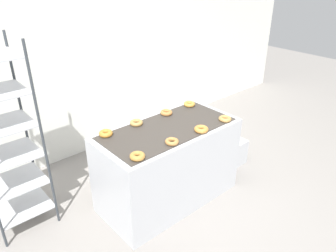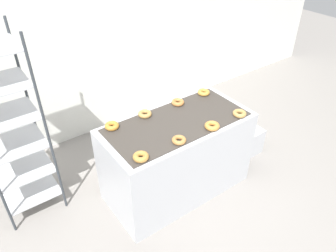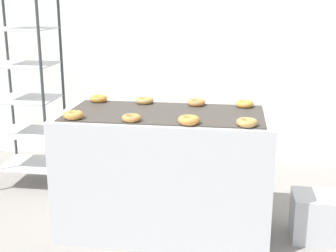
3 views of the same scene
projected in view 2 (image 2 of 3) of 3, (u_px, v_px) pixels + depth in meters
name	position (u px, v px, depth m)	size (l,w,h in m)	color
ground_plane	(214.00, 224.00, 3.16)	(14.00, 14.00, 0.00)	gray
wall_back	(98.00, 23.00, 3.76)	(8.00, 0.05, 2.80)	silver
fryer_machine	(177.00, 157.00, 3.32)	(1.45, 0.71, 0.87)	#B7BABF
baking_rack_cart	(10.00, 131.00, 2.85)	(0.53, 0.48, 1.82)	#33383D
glaze_bin	(246.00, 140.00, 3.98)	(0.34, 0.29, 0.32)	#B7BABF
donut_near_left	(141.00, 157.00, 2.62)	(0.13, 0.13, 0.05)	#AD7836
donut_near_midleft	(179.00, 140.00, 2.80)	(0.13, 0.13, 0.04)	#AA733B
donut_near_midright	(212.00, 126.00, 2.97)	(0.14, 0.14, 0.05)	#BC7C37
donut_near_right	(240.00, 113.00, 3.14)	(0.13, 0.13, 0.04)	#AA7F43
donut_far_left	(112.00, 126.00, 2.97)	(0.13, 0.13, 0.05)	#BA7A2C
donut_far_midleft	(145.00, 114.00, 3.13)	(0.13, 0.13, 0.04)	#A77E42
donut_far_midright	(178.00, 102.00, 3.31)	(0.13, 0.13, 0.04)	#AE6F37
donut_far_right	(204.00, 92.00, 3.48)	(0.13, 0.13, 0.04)	#B78134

